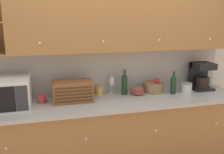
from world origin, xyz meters
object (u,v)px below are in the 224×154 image
Objects in this scene: coffee_maker at (201,76)px; mug at (99,91)px; second_wine_bottle at (173,84)px; storage_canister at (186,88)px; bowl_stack_on_counter at (137,91)px; wine_bottle at (124,83)px; mug_blue_second at (42,99)px; fruit_basket at (154,87)px; bread_box at (73,91)px; wine_glass at (112,82)px; microwave at (5,94)px.

mug is at bearing 176.36° from coffee_maker.
storage_canister is (0.19, 0.00, -0.07)m from second_wine_bottle.
coffee_maker is at bearing 0.51° from bowl_stack_on_counter.
wine_bottle reaches higher than bowl_stack_on_counter.
coffee_maker is at bearing 1.33° from mug_blue_second.
fruit_basket is (0.70, -0.06, 0.01)m from mug.
storage_canister is at bearing -8.45° from bowl_stack_on_counter.
second_wine_bottle reaches higher than mug_blue_second.
second_wine_bottle is at bearing -12.31° from bowl_stack_on_counter.
bread_box is at bearing 178.72° from second_wine_bottle.
storage_canister is at bearing -159.62° from coffee_maker.
wine_bottle is 0.61m from second_wine_bottle.
bowl_stack_on_counter is (0.15, -0.04, -0.09)m from wine_bottle.
fruit_basket is at bearing 2.96° from mug_blue_second.
coffee_maker reaches higher than storage_canister.
wine_glass is 0.77m from second_wine_bottle.
storage_canister is at bearing -17.80° from fruit_basket.
second_wine_bottle reaches higher than storage_canister.
coffee_maker reaches higher than microwave.
wine_glass is 0.62× the size of coffee_maker.
coffee_maker is at bearing -3.64° from mug.
microwave is 1.78× the size of second_wine_bottle.
wine_glass is (0.16, 0.02, 0.10)m from mug.
fruit_basket is at bearing -8.49° from wine_glass.
mug_blue_second is 0.22× the size of bread_box.
wine_bottle is 2.21× the size of storage_canister.
storage_canister is (0.39, -0.13, -0.00)m from fruit_basket.
microwave reaches higher than fruit_basket.
mug_blue_second is 1.15m from bowl_stack_on_counter.
bread_box is 1.05m from fruit_basket.
wine_bottle is (0.31, -0.05, 0.09)m from mug.
mug is 0.93m from second_wine_bottle.
fruit_basket is (0.54, -0.08, -0.08)m from wine_glass.
wine_glass is at bearing 6.21° from mug.
mug_blue_second is 0.86m from wine_glass.
coffee_maker reaches higher than mug.
wine_bottle is at bearing -25.31° from wine_glass.
second_wine_bottle is at bearing -1.28° from bread_box.
microwave is 1.52m from bowl_stack_on_counter.
second_wine_bottle is (0.59, -0.14, -0.01)m from wine_bottle.
wine_glass reaches higher than bowl_stack_on_counter.
storage_canister is (0.63, -0.09, 0.02)m from bowl_stack_on_counter.
mug is at bearing -173.79° from wine_glass.
second_wine_bottle reaches higher than fruit_basket.
microwave is 1.36m from wine_bottle.
microwave is 0.71m from bread_box.
mug is at bearing 170.22° from storage_canister.
mug_blue_second is 0.35× the size of second_wine_bottle.
wine_bottle reaches higher than mug_blue_second.
bread_box is at bearing -160.13° from wine_glass.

